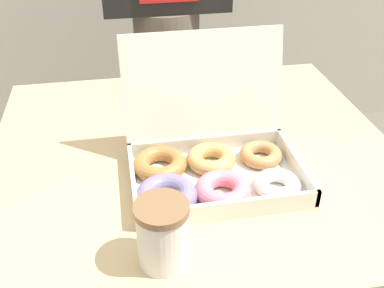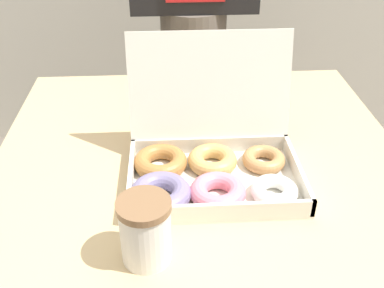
% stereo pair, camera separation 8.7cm
% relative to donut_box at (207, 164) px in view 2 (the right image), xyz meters
% --- Properties ---
extents(table, '(0.88, 0.82, 0.77)m').
position_rel_donut_box_xyz_m(table, '(-0.01, 0.10, -0.42)').
color(table, tan).
rests_on(table, ground_plane).
extents(donut_box, '(0.35, 0.29, 0.26)m').
position_rel_donut_box_xyz_m(donut_box, '(0.00, 0.00, 0.00)').
color(donut_box, silver).
rests_on(donut_box, table).
extents(coffee_cup, '(0.08, 0.08, 0.11)m').
position_rel_donut_box_xyz_m(coffee_cup, '(-0.11, -0.20, 0.02)').
color(coffee_cup, silver).
rests_on(coffee_cup, table).
extents(person_customer, '(0.41, 0.23, 1.65)m').
position_rel_donut_box_xyz_m(person_customer, '(0.02, 0.80, 0.08)').
color(person_customer, '#665B51').
rests_on(person_customer, ground_plane).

